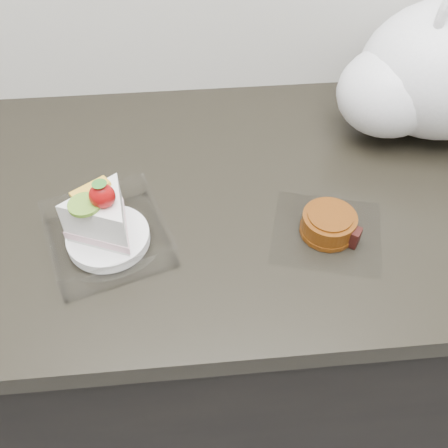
# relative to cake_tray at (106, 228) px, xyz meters

# --- Properties ---
(counter) EXTENTS (2.04, 0.64, 0.90)m
(counter) POSITION_rel_cake_tray_xyz_m (0.19, 0.11, -0.48)
(counter) COLOR black
(counter) RESTS_ON ground
(cake_tray) EXTENTS (0.22, 0.22, 0.14)m
(cake_tray) POSITION_rel_cake_tray_xyz_m (0.00, 0.00, 0.00)
(cake_tray) COLOR white
(cake_tray) RESTS_ON counter
(mooncake_wrap) EXTENTS (0.20, 0.20, 0.04)m
(mooncake_wrap) POSITION_rel_cake_tray_xyz_m (0.34, -0.01, -0.02)
(mooncake_wrap) COLOR white
(mooncake_wrap) RESTS_ON counter
(plastic_bag) EXTENTS (0.43, 0.36, 0.30)m
(plastic_bag) POSITION_rel_cake_tray_xyz_m (0.58, 0.24, 0.08)
(plastic_bag) COLOR white
(plastic_bag) RESTS_ON counter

